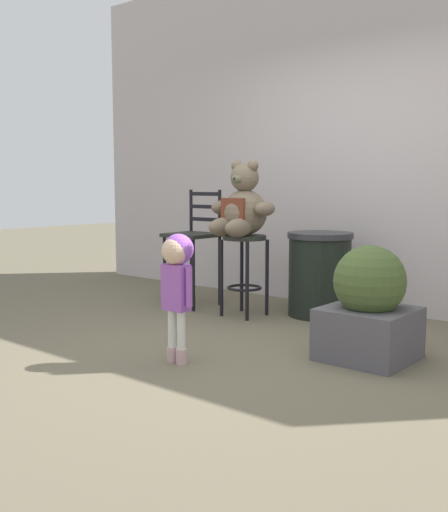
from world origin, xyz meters
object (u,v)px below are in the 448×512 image
object	(u,v)px
child_walking	(177,270)
planter_with_shrub	(369,308)
teddy_bear	(242,208)
bar_chair_empty	(194,240)
trash_bin	(320,274)
bar_stool_with_teddy	(244,258)

from	to	relation	value
child_walking	planter_with_shrub	size ratio (longest dim) A/B	1.11
teddy_bear	bar_chair_empty	bearing A→B (deg)	171.48
trash_bin	bar_chair_empty	world-z (taller)	bar_chair_empty
teddy_bear	trash_bin	xyz separation A→B (m)	(0.51, 0.46, -0.58)
teddy_bear	trash_bin	bearing A→B (deg)	42.13
bar_chair_empty	child_walking	bearing A→B (deg)	-50.54
trash_bin	bar_chair_empty	size ratio (longest dim) A/B	0.67
child_walking	bar_chair_empty	distance (m)	1.92
bar_chair_empty	planter_with_shrub	size ratio (longest dim) A/B	1.45
teddy_bear	child_walking	distance (m)	1.53
child_walking	bar_chair_empty	xyz separation A→B (m)	(-1.22, 1.49, 0.02)
bar_chair_empty	planter_with_shrub	world-z (taller)	bar_chair_empty
planter_with_shrub	trash_bin	bearing A→B (deg)	134.85
teddy_bear	child_walking	xyz separation A→B (m)	(0.56, -1.39, -0.34)
trash_bin	bar_chair_empty	xyz separation A→B (m)	(-1.17, -0.36, 0.26)
bar_stool_with_teddy	bar_chair_empty	size ratio (longest dim) A/B	0.65
bar_stool_with_teddy	trash_bin	xyz separation A→B (m)	(0.51, 0.43, -0.14)
bar_stool_with_teddy	planter_with_shrub	distance (m)	1.58
bar_stool_with_teddy	child_walking	world-z (taller)	child_walking
bar_stool_with_teddy	bar_chair_empty	world-z (taller)	bar_chair_empty
teddy_bear	planter_with_shrub	size ratio (longest dim) A/B	0.85
trash_bin	bar_chair_empty	distance (m)	1.25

